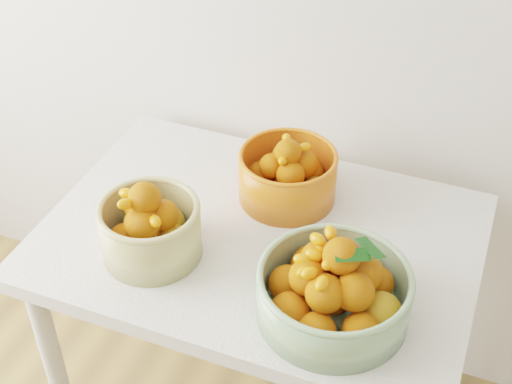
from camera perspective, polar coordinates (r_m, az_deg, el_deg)
table at (r=1.72m, az=0.29°, el=-5.74°), size 1.00×0.70×0.75m
bowl_cream at (r=1.58m, az=-8.48°, el=-2.85°), size 0.26×0.26×0.19m
bowl_green at (r=1.44m, az=6.22°, el=-7.83°), size 0.34×0.34×0.20m
bowl_orange at (r=1.72m, az=2.55°, el=1.40°), size 0.29×0.29×0.17m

